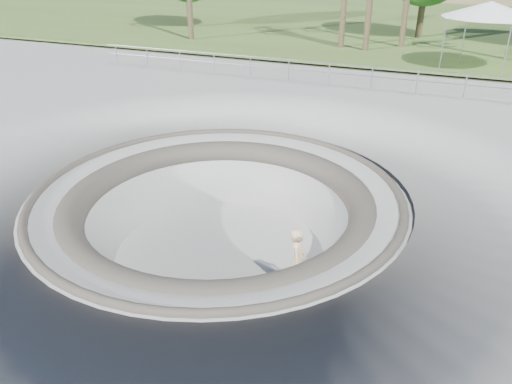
% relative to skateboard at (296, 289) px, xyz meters
% --- Properties ---
extents(ground, '(180.00, 180.00, 0.00)m').
position_rel_skateboard_xyz_m(ground, '(-2.66, 0.98, 1.83)').
color(ground, gray).
rests_on(ground, ground).
extents(skate_bowl, '(14.00, 14.00, 4.10)m').
position_rel_skateboard_xyz_m(skate_bowl, '(-2.66, 0.98, -0.00)').
color(skate_bowl, gray).
rests_on(skate_bowl, ground).
extents(grass_strip, '(180.00, 36.00, 0.12)m').
position_rel_skateboard_xyz_m(grass_strip, '(-2.66, 34.98, 2.05)').
color(grass_strip, '#405823').
rests_on(grass_strip, ground).
extents(distant_hills, '(103.20, 45.00, 28.60)m').
position_rel_skateboard_xyz_m(distant_hills, '(1.12, 58.16, -5.19)').
color(distant_hills, brown).
rests_on(distant_hills, ground).
extents(safety_railing, '(25.00, 0.06, 1.03)m').
position_rel_skateboard_xyz_m(safety_railing, '(-2.66, 12.98, 2.52)').
color(safety_railing, gray).
rests_on(safety_railing, ground).
extents(skateboard, '(0.89, 0.39, 0.09)m').
position_rel_skateboard_xyz_m(skateboard, '(0.00, 0.00, 0.00)').
color(skateboard, olive).
rests_on(skateboard, ground).
extents(skater, '(0.54, 0.72, 1.79)m').
position_rel_skateboard_xyz_m(skater, '(0.00, 0.00, 0.91)').
color(skater, '#D2B488').
rests_on(skater, skateboard).
extents(canopy_white, '(6.21, 6.21, 3.29)m').
position_rel_skateboard_xyz_m(canopy_white, '(3.94, 18.98, 4.99)').
color(canopy_white, gray).
rests_on(canopy_white, ground).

